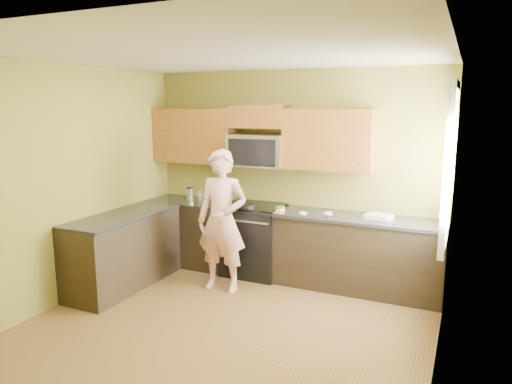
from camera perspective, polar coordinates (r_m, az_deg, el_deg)
The scene contains 25 objects.
floor at distance 4.94m, azimuth -4.35°, elevation -16.60°, with size 4.00×4.00×0.00m, color olive.
ceiling at distance 4.42m, azimuth -4.86°, elevation 16.36°, with size 4.00×4.00×0.00m, color white.
wall_back at distance 6.28m, azimuth 4.32°, elevation 2.26°, with size 4.00×4.00×0.00m, color olive.
wall_front at distance 2.96m, azimuth -23.93°, elevation -8.01°, with size 4.00×4.00×0.00m, color olive.
wall_left at distance 5.72m, azimuth -22.37°, elevation 0.69°, with size 4.00×4.00×0.00m, color olive.
wall_right at distance 3.94m, azimuth 21.78°, elevation -3.40°, with size 4.00×4.00×0.00m, color olive.
cabinet_back_run at distance 6.21m, azimuth 3.24°, elevation -6.44°, with size 4.00×0.60×0.88m, color black.
cabinet_left_run at distance 6.14m, azimuth -15.75°, elevation -7.01°, with size 0.60×1.60×0.88m, color black.
countertop_back at distance 6.08m, azimuth 3.25°, elevation -2.32°, with size 4.00×0.62×0.04m, color black.
countertop_left at distance 6.02m, azimuth -15.89°, elevation -2.84°, with size 0.62×1.60×0.04m, color black.
stove at distance 6.32m, azimuth -0.24°, elevation -5.77°, with size 0.76×0.65×0.95m, color black, non-canonical shape.
microwave at distance 6.24m, azimuth 0.24°, elevation 3.16°, with size 0.76×0.40×0.42m, color silver, non-canonical shape.
upper_cab_left at distance 6.73m, azimuth -7.35°, elevation 3.61°, with size 1.22×0.33×0.75m, color #945C22, non-canonical shape.
upper_cab_right at distance 5.95m, azimuth 8.67°, elevation 2.68°, with size 1.12×0.33×0.75m, color #945C22, non-canonical shape.
upper_cab_over_mw at distance 6.22m, azimuth 0.38°, elevation 9.15°, with size 0.76×0.33×0.30m, color #945C22.
window at distance 5.07m, azimuth 22.52°, elevation 2.95°, with size 0.06×1.06×1.66m, color white, non-canonical shape.
woman at distance 5.71m, azimuth -4.15°, elevation -3.49°, with size 0.63×0.42×1.73m, color #FF867F.
frying_pan at distance 6.03m, azimuth -1.27°, elevation -1.92°, with size 0.24×0.41×0.05m, color black, non-canonical shape.
butter_tub at distance 5.94m, azimuth 2.96°, elevation -2.43°, with size 0.12×0.12×0.09m, color #FBFF43, non-canonical shape.
toast_slice at distance 5.86m, azimuth 2.80°, elevation -2.53°, with size 0.11×0.11×0.01m, color #B27F47.
napkin_a at distance 5.73m, azimuth 5.73°, elevation -2.63°, with size 0.11×0.12×0.06m, color silver.
napkin_b at distance 5.75m, azimuth 8.71°, elevation -2.63°, with size 0.12×0.13×0.07m, color silver.
dish_towel at distance 5.76m, azimuth 14.66°, elevation -2.91°, with size 0.30×0.24×0.05m, color white.
travel_mug at distance 6.69m, azimuth -7.98°, elevation -1.04°, with size 0.09×0.09×0.19m, color silver, non-canonical shape.
glass_a at distance 6.80m, azimuth -6.74°, elevation -0.32°, with size 0.07×0.07×0.12m, color silver.
Camera 1 is at (2.15, -3.84, 2.24)m, focal length 32.96 mm.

